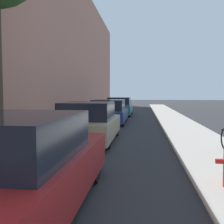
# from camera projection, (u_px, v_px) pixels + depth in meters

# --- Properties ---
(ground_plane) EXTENTS (120.00, 120.00, 0.00)m
(ground_plane) POSITION_uv_depth(u_px,v_px,m) (124.00, 127.00, 14.02)
(ground_plane) COLOR #28282B
(sidewalk_left) EXTENTS (2.00, 52.00, 0.12)m
(sidewalk_left) POSITION_uv_depth(u_px,v_px,m) (69.00, 125.00, 14.34)
(sidewalk_left) COLOR #9E998E
(sidewalk_left) RESTS_ON ground
(sidewalk_right) EXTENTS (2.00, 52.00, 0.12)m
(sidewalk_right) POSITION_uv_depth(u_px,v_px,m) (182.00, 126.00, 13.69)
(sidewalk_right) COLOR #9E998E
(sidewalk_right) RESTS_ON ground
(building_facade_left) EXTENTS (0.70, 52.00, 10.49)m
(building_facade_left) POSITION_uv_depth(u_px,v_px,m) (43.00, 25.00, 14.14)
(building_facade_left) COLOR tan
(building_facade_left) RESTS_ON ground
(parked_car_red) EXTENTS (1.91, 4.49, 1.41)m
(parked_car_red) POSITION_uv_depth(u_px,v_px,m) (16.00, 167.00, 3.86)
(parked_car_red) COLOR black
(parked_car_red) RESTS_ON ground
(parked_car_champagne) EXTENTS (1.89, 4.25, 1.40)m
(parked_car_champagne) POSITION_uv_depth(u_px,v_px,m) (89.00, 123.00, 9.72)
(parked_car_champagne) COLOR black
(parked_car_champagne) RESTS_ON ground
(parked_car_navy) EXTENTS (1.91, 4.32, 1.36)m
(parked_car_navy) POSITION_uv_depth(u_px,v_px,m) (109.00, 112.00, 15.45)
(parked_car_navy) COLOR black
(parked_car_navy) RESTS_ON ground
(parked_car_teal) EXTENTS (1.84, 4.70, 1.41)m
(parked_car_teal) POSITION_uv_depth(u_px,v_px,m) (120.00, 107.00, 21.12)
(parked_car_teal) COLOR black
(parked_car_teal) RESTS_ON ground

